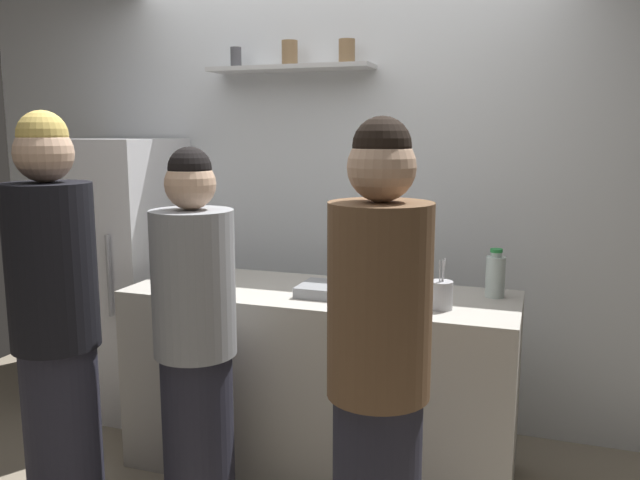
{
  "coord_description": "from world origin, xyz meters",
  "views": [
    {
      "loc": [
        1.12,
        -2.32,
        1.66
      ],
      "look_at": [
        0.13,
        0.52,
        1.16
      ],
      "focal_mm": 35.98,
      "sensor_mm": 36.0,
      "label": 1
    }
  ],
  "objects_px": {
    "wine_bottle_dark_glass": "(213,248)",
    "person_blonde": "(57,334)",
    "baking_pan": "(336,291)",
    "wine_bottle_green_glass": "(204,257)",
    "refrigerator": "(122,275)",
    "utensil_holder": "(441,295)",
    "person_grey_hoodie": "(196,346)",
    "person_brown_jacket": "(378,381)",
    "water_bottle_plastic": "(495,275)"
  },
  "relations": [
    {
      "from": "water_bottle_plastic",
      "to": "person_blonde",
      "type": "relative_size",
      "value": 0.13
    },
    {
      "from": "wine_bottle_green_glass",
      "to": "wine_bottle_dark_glass",
      "type": "distance_m",
      "value": 0.15
    },
    {
      "from": "person_grey_hoodie",
      "to": "water_bottle_plastic",
      "type": "bearing_deg",
      "value": -54.96
    },
    {
      "from": "baking_pan",
      "to": "wine_bottle_green_glass",
      "type": "distance_m",
      "value": 0.81
    },
    {
      "from": "refrigerator",
      "to": "person_grey_hoodie",
      "type": "distance_m",
      "value": 1.41
    },
    {
      "from": "person_grey_hoodie",
      "to": "person_brown_jacket",
      "type": "xyz_separation_m",
      "value": [
        0.85,
        -0.28,
        0.06
      ]
    },
    {
      "from": "person_grey_hoodie",
      "to": "person_blonde",
      "type": "bearing_deg",
      "value": 120.52
    },
    {
      "from": "baking_pan",
      "to": "person_brown_jacket",
      "type": "distance_m",
      "value": 0.92
    },
    {
      "from": "wine_bottle_dark_glass",
      "to": "person_blonde",
      "type": "relative_size",
      "value": 0.19
    },
    {
      "from": "wine_bottle_dark_glass",
      "to": "person_brown_jacket",
      "type": "xyz_separation_m",
      "value": [
        1.22,
        -1.13,
        -0.19
      ]
    },
    {
      "from": "refrigerator",
      "to": "wine_bottle_dark_glass",
      "type": "height_order",
      "value": "refrigerator"
    },
    {
      "from": "water_bottle_plastic",
      "to": "person_grey_hoodie",
      "type": "xyz_separation_m",
      "value": [
        -1.14,
        -0.77,
        -0.22
      ]
    },
    {
      "from": "refrigerator",
      "to": "baking_pan",
      "type": "xyz_separation_m",
      "value": [
        1.48,
        -0.39,
        0.12
      ]
    },
    {
      "from": "refrigerator",
      "to": "baking_pan",
      "type": "bearing_deg",
      "value": -14.8
    },
    {
      "from": "baking_pan",
      "to": "person_blonde",
      "type": "distance_m",
      "value": 1.22
    },
    {
      "from": "baking_pan",
      "to": "person_brown_jacket",
      "type": "relative_size",
      "value": 0.2
    },
    {
      "from": "baking_pan",
      "to": "utensil_holder",
      "type": "distance_m",
      "value": 0.5
    },
    {
      "from": "wine_bottle_green_glass",
      "to": "person_brown_jacket",
      "type": "distance_m",
      "value": 1.55
    },
    {
      "from": "refrigerator",
      "to": "utensil_holder",
      "type": "height_order",
      "value": "refrigerator"
    },
    {
      "from": "baking_pan",
      "to": "person_grey_hoodie",
      "type": "bearing_deg",
      "value": -128.57
    },
    {
      "from": "utensil_holder",
      "to": "person_grey_hoodie",
      "type": "bearing_deg",
      "value": -152.82
    },
    {
      "from": "baking_pan",
      "to": "person_brown_jacket",
      "type": "height_order",
      "value": "person_brown_jacket"
    },
    {
      "from": "person_grey_hoodie",
      "to": "person_blonde",
      "type": "xyz_separation_m",
      "value": [
        -0.47,
        -0.27,
        0.08
      ]
    },
    {
      "from": "wine_bottle_dark_glass",
      "to": "person_grey_hoodie",
      "type": "distance_m",
      "value": 0.96
    },
    {
      "from": "person_grey_hoodie",
      "to": "person_brown_jacket",
      "type": "height_order",
      "value": "person_brown_jacket"
    },
    {
      "from": "wine_bottle_dark_glass",
      "to": "person_brown_jacket",
      "type": "relative_size",
      "value": 0.19
    },
    {
      "from": "utensil_holder",
      "to": "person_grey_hoodie",
      "type": "relative_size",
      "value": 0.14
    },
    {
      "from": "water_bottle_plastic",
      "to": "person_grey_hoodie",
      "type": "height_order",
      "value": "person_grey_hoodie"
    },
    {
      "from": "refrigerator",
      "to": "utensil_holder",
      "type": "relative_size",
      "value": 7.37
    },
    {
      "from": "refrigerator",
      "to": "person_blonde",
      "type": "xyz_separation_m",
      "value": [
        0.58,
        -1.2,
        0.06
      ]
    },
    {
      "from": "person_grey_hoodie",
      "to": "person_blonde",
      "type": "distance_m",
      "value": 0.55
    },
    {
      "from": "refrigerator",
      "to": "person_brown_jacket",
      "type": "xyz_separation_m",
      "value": [
        1.89,
        -1.21,
        0.04
      ]
    },
    {
      "from": "utensil_holder",
      "to": "wine_bottle_green_glass",
      "type": "distance_m",
      "value": 1.3
    },
    {
      "from": "person_grey_hoodie",
      "to": "refrigerator",
      "type": "bearing_deg",
      "value": 49.27
    },
    {
      "from": "wine_bottle_dark_glass",
      "to": "utensil_holder",
      "type": "bearing_deg",
      "value": -15.87
    },
    {
      "from": "utensil_holder",
      "to": "person_blonde",
      "type": "height_order",
      "value": "person_blonde"
    },
    {
      "from": "baking_pan",
      "to": "person_grey_hoodie",
      "type": "xyz_separation_m",
      "value": [
        -0.43,
        -0.55,
        -0.14
      ]
    },
    {
      "from": "water_bottle_plastic",
      "to": "wine_bottle_dark_glass",
      "type": "bearing_deg",
      "value": 176.87
    },
    {
      "from": "water_bottle_plastic",
      "to": "refrigerator",
      "type": "bearing_deg",
      "value": 175.55
    },
    {
      "from": "wine_bottle_green_glass",
      "to": "person_grey_hoodie",
      "type": "relative_size",
      "value": 0.18
    },
    {
      "from": "refrigerator",
      "to": "utensil_holder",
      "type": "distance_m",
      "value": 2.04
    },
    {
      "from": "person_brown_jacket",
      "to": "wine_bottle_green_glass",
      "type": "bearing_deg",
      "value": -118.45
    },
    {
      "from": "person_brown_jacket",
      "to": "person_blonde",
      "type": "height_order",
      "value": "person_blonde"
    },
    {
      "from": "utensil_holder",
      "to": "person_brown_jacket",
      "type": "height_order",
      "value": "person_brown_jacket"
    },
    {
      "from": "utensil_holder",
      "to": "wine_bottle_dark_glass",
      "type": "xyz_separation_m",
      "value": [
        -1.3,
        0.37,
        0.07
      ]
    },
    {
      "from": "utensil_holder",
      "to": "wine_bottle_dark_glass",
      "type": "height_order",
      "value": "wine_bottle_dark_glass"
    },
    {
      "from": "wine_bottle_green_glass",
      "to": "person_blonde",
      "type": "xyz_separation_m",
      "value": [
        -0.12,
        -0.97,
        -0.14
      ]
    },
    {
      "from": "refrigerator",
      "to": "person_blonde",
      "type": "height_order",
      "value": "person_blonde"
    },
    {
      "from": "refrigerator",
      "to": "person_brown_jacket",
      "type": "height_order",
      "value": "person_brown_jacket"
    },
    {
      "from": "wine_bottle_green_glass",
      "to": "person_blonde",
      "type": "relative_size",
      "value": 0.16
    }
  ]
}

